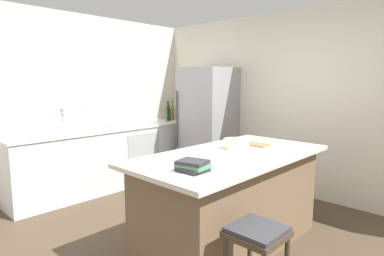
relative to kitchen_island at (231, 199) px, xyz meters
The scene contains 17 objects.
ground_plane 0.69m from the kitchen_island, 132.46° to the right, with size 7.20×7.20×0.00m, color #4C3D2D.
wall_rear 2.08m from the kitchen_island, 100.28° to the left, with size 6.00×0.10×2.60m, color silver.
wall_left 2.94m from the kitchen_island, behind, with size 0.10×6.00×2.60m, color silver.
counter_run_left 2.44m from the kitchen_island, behind, with size 0.65×3.08×0.92m.
kitchen_island is the anchor object (origin of this frame).
refrigerator 2.22m from the kitchen_island, 137.06° to the left, with size 0.77×0.73×1.83m.
bar_stool 0.98m from the kitchen_island, 42.67° to the right, with size 0.36×0.36×0.64m.
sink_faucet 2.56m from the kitchen_island, behind, with size 0.15×0.05×0.30m.
flower_vase 2.57m from the kitchen_island, 167.55° to the right, with size 0.07×0.07×0.33m.
paper_towel_roll 2.51m from the kitchen_island, behind, with size 0.14×0.14×0.31m.
whiskey_bottle 2.99m from the kitchen_island, 146.38° to the left, with size 0.08×0.08×0.27m.
olive_oil_bottle 3.00m from the kitchen_island, 148.48° to the left, with size 0.06×0.06×0.33m.
syrup_bottle 2.92m from the kitchen_island, 149.82° to the left, with size 0.06×0.06×0.27m.
wine_bottle 2.82m from the kitchen_island, 150.79° to the left, with size 0.06×0.06×0.35m.
cookbook_stack 0.88m from the kitchen_island, 77.38° to the right, with size 0.25×0.23×0.09m.
mixing_bowl 0.56m from the kitchen_island, 116.06° to the left, with size 0.26×0.26×0.10m.
cutting_board 0.69m from the kitchen_island, 98.03° to the left, with size 0.31×0.22×0.02m.
Camera 1 is at (2.17, -2.08, 1.61)m, focal length 30.18 mm.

